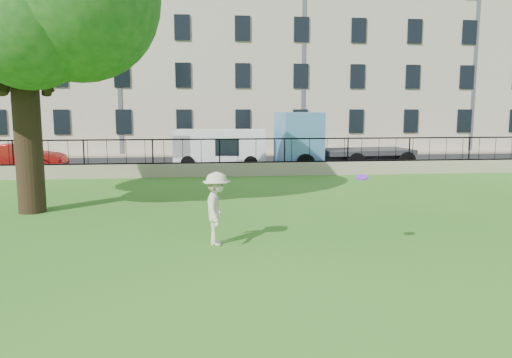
{
  "coord_description": "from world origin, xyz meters",
  "views": [
    {
      "loc": [
        -0.8,
        -10.68,
        3.12
      ],
      "look_at": [
        0.74,
        3.5,
        1.07
      ],
      "focal_mm": 35.0,
      "sensor_mm": 36.0,
      "label": 1
    }
  ],
  "objects": [
    {
      "name": "sidewalk",
      "position": [
        0.0,
        21.9,
        0.06
      ],
      "size": [
        60.0,
        1.4,
        0.12
      ],
      "primitive_type": "cube",
      "color": "tan",
      "rests_on": "ground"
    },
    {
      "name": "building_row",
      "position": [
        0.0,
        27.57,
        6.92
      ],
      "size": [
        56.4,
        10.4,
        13.8
      ],
      "color": "beige",
      "rests_on": "ground"
    },
    {
      "name": "ground",
      "position": [
        0.0,
        0.0,
        0.0
      ],
      "size": [
        120.0,
        120.0,
        0.0
      ],
      "primitive_type": "plane",
      "color": "#2F6718",
      "rests_on": "ground"
    },
    {
      "name": "frisbee",
      "position": [
        2.56,
        -0.54,
        1.66
      ],
      "size": [
        0.34,
        0.33,
        0.12
      ],
      "primitive_type": "cylinder",
      "rotation": [
        0.21,
        -0.14,
        0.28
      ],
      "color": "#7E27E2"
    },
    {
      "name": "blue_truck",
      "position": [
        6.5,
        14.4,
        1.44
      ],
      "size": [
        7.09,
        3.14,
        2.88
      ],
      "primitive_type": "cube",
      "rotation": [
        0.0,
        0.0,
        0.1
      ],
      "color": "#4F88B9",
      "rests_on": "street"
    },
    {
      "name": "retaining_wall",
      "position": [
        0.0,
        12.0,
        0.3
      ],
      "size": [
        50.0,
        0.4,
        0.6
      ],
      "primitive_type": "cube",
      "color": "tan",
      "rests_on": "ground"
    },
    {
      "name": "iron_railing",
      "position": [
        0.0,
        12.0,
        1.15
      ],
      "size": [
        50.0,
        0.05,
        1.13
      ],
      "color": "black",
      "rests_on": "retaining_wall"
    },
    {
      "name": "white_van",
      "position": [
        0.17,
        15.4,
        0.99
      ],
      "size": [
        4.89,
        2.37,
        1.98
      ],
      "primitive_type": "cube",
      "rotation": [
        0.0,
        0.0,
        -0.12
      ],
      "color": "silver",
      "rests_on": "street"
    },
    {
      "name": "street",
      "position": [
        0.0,
        16.7,
        0.01
      ],
      "size": [
        60.0,
        9.0,
        0.01
      ],
      "primitive_type": "cube",
      "color": "black",
      "rests_on": "ground"
    },
    {
      "name": "man",
      "position": [
        -0.48,
        0.49,
        0.84
      ],
      "size": [
        0.73,
        1.14,
        1.68
      ],
      "primitive_type": "imported",
      "rotation": [
        0.0,
        0.0,
        1.47
      ],
      "color": "beige",
      "rests_on": "ground"
    },
    {
      "name": "red_sedan",
      "position": [
        -9.54,
        14.53,
        0.69
      ],
      "size": [
        4.18,
        1.48,
        1.38
      ],
      "primitive_type": "imported",
      "rotation": [
        0.0,
        0.0,
        1.58
      ],
      "color": "red",
      "rests_on": "street"
    }
  ]
}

